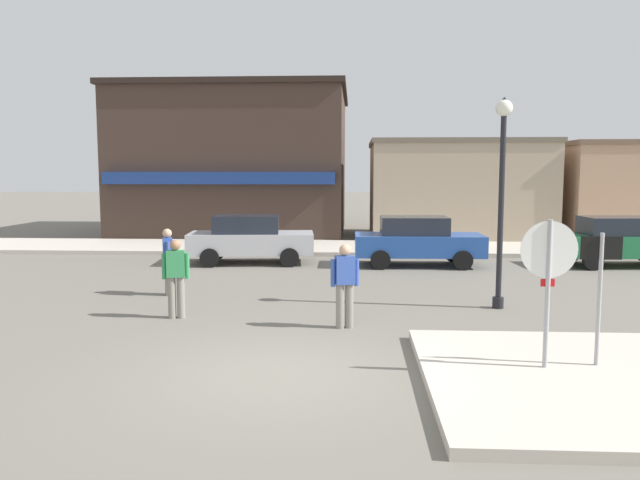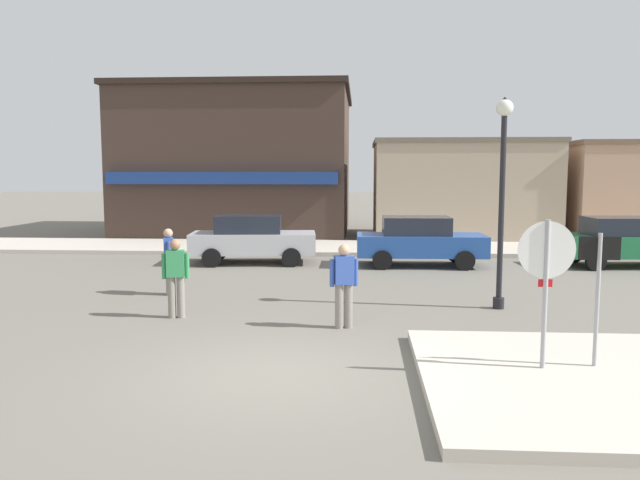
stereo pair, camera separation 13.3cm
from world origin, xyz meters
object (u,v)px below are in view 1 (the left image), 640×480
Objects in this scene: pedestrian_crossing_far at (176,276)px; pedestrian_crossing_near at (345,283)px; lamp_post at (502,172)px; pedestrian_kerb_side at (168,259)px; one_way_sign at (600,286)px; stop_sign at (548,274)px; parked_car_third at (620,241)px; parked_car_nearest at (250,239)px; parked_car_second at (417,240)px.

pedestrian_crossing_near is at bearing -10.19° from pedestrian_crossing_far.
lamp_post is 2.82× the size of pedestrian_kerb_side.
one_way_sign reaches higher than pedestrian_crossing_far.
pedestrian_crossing_far is (-6.38, 3.32, -0.65)m from stop_sign.
stop_sign reaches higher than pedestrian_crossing_far.
parked_car_third is 14.20m from pedestrian_crossing_far.
lamp_post reaches higher than pedestrian_crossing_far.
one_way_sign is at bearing -34.44° from pedestrian_crossing_near.
one_way_sign reaches higher than parked_car_nearest.
one_way_sign is 0.51× the size of parked_car_third.
parked_car_second is at bearing 94.16° from stop_sign.
one_way_sign is 7.85m from pedestrian_crossing_far.
pedestrian_kerb_side is at bearing 145.53° from one_way_sign.
lamp_post reaches higher than parked_car_second.
pedestrian_crossing_near and pedestrian_kerb_side have the same top height.
lamp_post is at bearing -79.24° from parked_car_second.
pedestrian_crossing_far is (-3.43, 0.62, 0.00)m from pedestrian_crossing_near.
parked_car_second is 2.50× the size of pedestrian_kerb_side.
one_way_sign is 1.30× the size of pedestrian_crossing_far.
stop_sign is 0.56× the size of parked_car_third.
pedestrian_crossing_near and pedestrian_crossing_far have the same top height.
stop_sign is 1.43× the size of pedestrian_crossing_near.
one_way_sign is at bearing -34.47° from pedestrian_kerb_side.
pedestrian_kerb_side is (-4.31, 2.96, 0.00)m from pedestrian_crossing_near.
parked_car_second is (-1.16, 6.08, -2.15)m from lamp_post.
parked_car_second is at bearing 74.83° from pedestrian_crossing_near.
one_way_sign is at bearing -84.80° from lamp_post.
pedestrian_crossing_far is (-5.60, -7.38, 0.06)m from parked_car_second.
pedestrian_kerb_side is (-0.87, 2.34, 0.00)m from pedestrian_crossing_far.
pedestrian_kerb_side is (-8.04, 5.52, -0.46)m from one_way_sign.
stop_sign is 1.43× the size of pedestrian_crossing_far.
one_way_sign reaches higher than pedestrian_crossing_near.
parked_car_nearest is 2.57× the size of pedestrian_kerb_side.
pedestrian_crossing_far reaches higher than parked_car_second.
pedestrian_crossing_near reaches higher than parked_car_second.
parked_car_nearest is 5.39m from pedestrian_kerb_side.
pedestrian_kerb_side reaches higher than parked_car_second.
stop_sign is 12.33m from parked_car_third.
stop_sign reaches higher than pedestrian_crossing_near.
parked_car_nearest is 11.72m from parked_car_third.
parked_car_second is (-0.78, 10.70, -0.71)m from stop_sign.
one_way_sign is at bearing -57.32° from parked_car_nearest.
parked_car_second is 6.36m from parked_car_third.
one_way_sign is at bearing -81.58° from parked_car_second.
lamp_post is at bearing 85.33° from stop_sign.
stop_sign is at bearing -42.49° from pedestrian_crossing_near.
one_way_sign is at bearing 10.14° from stop_sign.
parked_car_second and parked_car_third have the same top height.
parked_car_third is at bearing 63.06° from stop_sign.
pedestrian_kerb_side is at bearing 142.04° from stop_sign.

